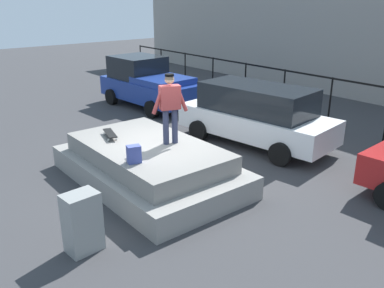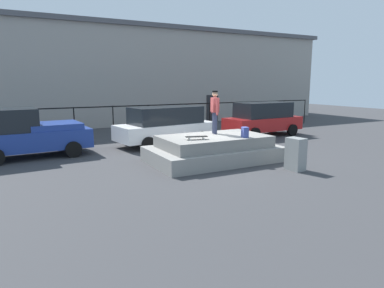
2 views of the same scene
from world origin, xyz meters
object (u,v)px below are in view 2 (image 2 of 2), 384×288
object	(u,v)px
skateboarder	(215,109)
utility_box	(296,154)
car_blue_pickup_near	(27,133)
skateboard	(196,137)
car_red_hatchback_far	(263,118)
backpack	(245,132)
car_white_hatchback_mid	(166,125)

from	to	relation	value
skateboarder	utility_box	size ratio (longest dim) A/B	1.50
car_blue_pickup_near	skateboard	bearing A→B (deg)	-40.84
car_blue_pickup_near	car_red_hatchback_far	world-z (taller)	car_blue_pickup_near
backpack	car_white_hatchback_mid	bearing A→B (deg)	-152.92
utility_box	car_white_hatchback_mid	bearing A→B (deg)	101.65
skateboarder	skateboard	xyz separation A→B (m)	(-1.30, -0.91, -0.87)
backpack	car_white_hatchback_mid	world-z (taller)	car_white_hatchback_mid
car_blue_pickup_near	car_red_hatchback_far	size ratio (longest dim) A/B	1.00
skateboard	car_white_hatchback_mid	world-z (taller)	car_white_hatchback_mid
skateboard	car_blue_pickup_near	world-z (taller)	car_blue_pickup_near
skateboarder	car_white_hatchback_mid	distance (m)	3.71
skateboarder	car_red_hatchback_far	world-z (taller)	skateboarder
car_white_hatchback_mid	utility_box	bearing A→B (deg)	-73.58
skateboard	car_blue_pickup_near	xyz separation A→B (m)	(-5.17, 4.47, -0.11)
skateboard	utility_box	distance (m)	3.42
skateboarder	skateboard	world-z (taller)	skateboarder
skateboard	car_white_hatchback_mid	size ratio (longest dim) A/B	0.16
skateboarder	car_red_hatchback_far	bearing A→B (deg)	34.03
car_white_hatchback_mid	car_red_hatchback_far	bearing A→B (deg)	1.19
skateboard	backpack	xyz separation A→B (m)	(1.79, -0.40, 0.09)
car_blue_pickup_near	backpack	bearing A→B (deg)	-34.97
car_blue_pickup_near	car_red_hatchback_far	bearing A→B (deg)	0.51
skateboarder	car_blue_pickup_near	size ratio (longest dim) A/B	0.37
skateboard	car_red_hatchback_far	xyz separation A→B (m)	(6.73, 4.57, -0.10)
skateboard	car_blue_pickup_near	distance (m)	6.83
backpack	car_red_hatchback_far	world-z (taller)	car_red_hatchback_far
backpack	car_blue_pickup_near	world-z (taller)	car_blue_pickup_near
skateboard	backpack	size ratio (longest dim) A/B	2.11
backpack	utility_box	distance (m)	1.97
car_white_hatchback_mid	car_red_hatchback_far	size ratio (longest dim) A/B	1.10
car_white_hatchback_mid	car_blue_pickup_near	bearing A→B (deg)	179.83
backpack	utility_box	bearing A→B (deg)	44.46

